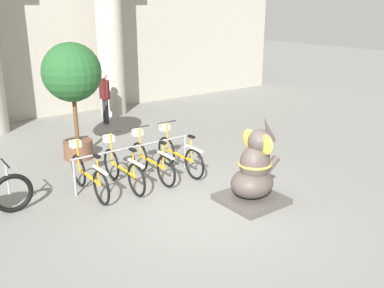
{
  "coord_description": "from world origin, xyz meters",
  "views": [
    {
      "loc": [
        -4.41,
        -5.53,
        3.53
      ],
      "look_at": [
        0.24,
        0.76,
        1.0
      ],
      "focal_mm": 40.0,
      "sensor_mm": 36.0,
      "label": 1
    }
  ],
  "objects_px": {
    "bicycle_0": "(88,175)",
    "elephant_statue": "(254,174)",
    "potted_tree": "(72,79)",
    "bicycle_2": "(151,160)",
    "person_pedestrian": "(105,93)",
    "bicycle_1": "(122,168)",
    "bicycle_3": "(179,154)"
  },
  "relations": [
    {
      "from": "bicycle_0",
      "to": "potted_tree",
      "type": "xyz_separation_m",
      "value": [
        0.65,
        2.13,
        1.53
      ]
    },
    {
      "from": "bicycle_0",
      "to": "elephant_statue",
      "type": "bearing_deg",
      "value": -42.25
    },
    {
      "from": "bicycle_3",
      "to": "person_pedestrian",
      "type": "bearing_deg",
      "value": 84.15
    },
    {
      "from": "elephant_statue",
      "to": "person_pedestrian",
      "type": "bearing_deg",
      "value": 88.01
    },
    {
      "from": "bicycle_1",
      "to": "potted_tree",
      "type": "bearing_deg",
      "value": 91.43
    },
    {
      "from": "bicycle_1",
      "to": "potted_tree",
      "type": "distance_m",
      "value": 2.67
    },
    {
      "from": "elephant_statue",
      "to": "potted_tree",
      "type": "distance_m",
      "value": 4.81
    },
    {
      "from": "elephant_statue",
      "to": "bicycle_1",
      "type": "bearing_deg",
      "value": 128.48
    },
    {
      "from": "bicycle_0",
      "to": "person_pedestrian",
      "type": "distance_m",
      "value": 5.38
    },
    {
      "from": "bicycle_3",
      "to": "bicycle_0",
      "type": "bearing_deg",
      "value": 179.14
    },
    {
      "from": "bicycle_3",
      "to": "person_pedestrian",
      "type": "height_order",
      "value": "person_pedestrian"
    },
    {
      "from": "bicycle_0",
      "to": "person_pedestrian",
      "type": "height_order",
      "value": "person_pedestrian"
    },
    {
      "from": "bicycle_0",
      "to": "elephant_statue",
      "type": "height_order",
      "value": "elephant_statue"
    },
    {
      "from": "bicycle_2",
      "to": "person_pedestrian",
      "type": "relative_size",
      "value": 1.08
    },
    {
      "from": "potted_tree",
      "to": "bicycle_3",
      "type": "bearing_deg",
      "value": -55.86
    },
    {
      "from": "bicycle_1",
      "to": "potted_tree",
      "type": "height_order",
      "value": "potted_tree"
    },
    {
      "from": "bicycle_1",
      "to": "bicycle_3",
      "type": "bearing_deg",
      "value": 1.24
    },
    {
      "from": "person_pedestrian",
      "to": "bicycle_2",
      "type": "bearing_deg",
      "value": -104.19
    },
    {
      "from": "person_pedestrian",
      "to": "potted_tree",
      "type": "height_order",
      "value": "potted_tree"
    },
    {
      "from": "potted_tree",
      "to": "bicycle_2",
      "type": "bearing_deg",
      "value": -70.56
    },
    {
      "from": "bicycle_3",
      "to": "elephant_statue",
      "type": "distance_m",
      "value": 2.13
    },
    {
      "from": "elephant_statue",
      "to": "bicycle_3",
      "type": "bearing_deg",
      "value": 96.61
    },
    {
      "from": "bicycle_0",
      "to": "bicycle_2",
      "type": "bearing_deg",
      "value": -0.99
    },
    {
      "from": "elephant_statue",
      "to": "potted_tree",
      "type": "relative_size",
      "value": 0.59
    },
    {
      "from": "bicycle_0",
      "to": "elephant_statue",
      "type": "distance_m",
      "value": 3.19
    },
    {
      "from": "person_pedestrian",
      "to": "elephant_statue",
      "type": "bearing_deg",
      "value": -91.99
    },
    {
      "from": "bicycle_2",
      "to": "bicycle_1",
      "type": "bearing_deg",
      "value": -176.92
    },
    {
      "from": "bicycle_2",
      "to": "person_pedestrian",
      "type": "bearing_deg",
      "value": 75.81
    },
    {
      "from": "elephant_statue",
      "to": "bicycle_0",
      "type": "bearing_deg",
      "value": 137.75
    },
    {
      "from": "bicycle_1",
      "to": "potted_tree",
      "type": "relative_size",
      "value": 0.63
    },
    {
      "from": "bicycle_0",
      "to": "bicycle_2",
      "type": "xyz_separation_m",
      "value": [
        1.41,
        -0.02,
        0.0
      ]
    },
    {
      "from": "bicycle_0",
      "to": "bicycle_1",
      "type": "bearing_deg",
      "value": -5.04
    }
  ]
}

